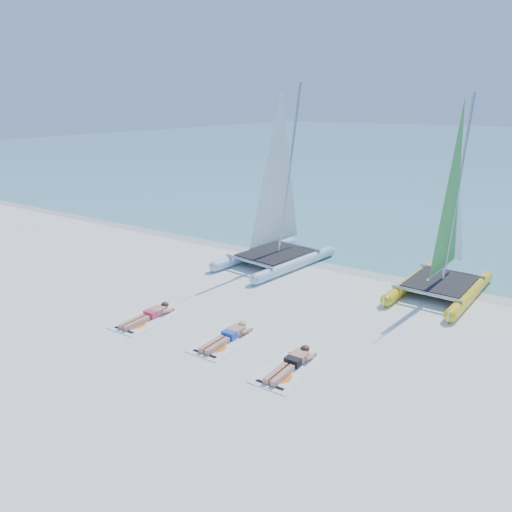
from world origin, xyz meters
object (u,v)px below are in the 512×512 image
Objects in this scene: catamaran_blue at (277,211)px; sunbather_b at (228,335)px; towel_a at (145,320)px; towel_c at (288,370)px; catamaran_yellow at (451,229)px; sunbather_a at (150,314)px; towel_b at (224,342)px; sunbather_c at (292,362)px.

catamaran_blue reaches higher than sunbather_b.
catamaran_blue is 3.62× the size of towel_a.
towel_c is at bearing -13.20° from sunbather_b.
catamaran_blue is 5.98m from catamaran_yellow.
catamaran_blue is at bearing -169.80° from catamaran_yellow.
sunbather_a is at bearing 176.40° from towel_c.
towel_b is at bearing -90.00° from sunbather_b.
catamaran_yellow is 8.13m from towel_b.
towel_b is at bearing -114.46° from catamaran_yellow.
catamaran_yellow is at bearing 48.92° from towel_a.
sunbather_a reaches higher than towel_c.
towel_c is (2.04, -0.29, 0.00)m from towel_b.
towel_b is 1.07× the size of sunbather_c.
catamaran_blue reaches higher than towel_b.
towel_b is (2.29, -6.25, -1.99)m from catamaran_blue.
towel_c is (4.33, -6.54, -1.99)m from catamaran_blue.
catamaran_yellow is 9.57m from sunbather_a.
catamaran_yellow reaches higher than towel_c.
sunbather_c is at bearing -99.71° from catamaran_yellow.
catamaran_blue is 6.75m from sunbather_b.
sunbather_c is at bearing -2.65° from towel_b.
towel_c is at bearing -48.19° from catamaran_blue.
sunbather_a is 2.63m from sunbather_b.
sunbather_b is at bearing 166.80° from towel_c.
catamaran_yellow is 3.65× the size of sunbather_a.
towel_a is 2.63m from towel_b.
sunbather_a and sunbather_b have the same top height.
sunbather_a and sunbather_c have the same top height.
sunbather_a reaches higher than towel_b.
catamaran_yellow reaches higher than towel_a.
towel_b is (2.62, 0.19, 0.00)m from towel_a.
sunbather_b is 2.06m from sunbather_c.
towel_a is 1.00× the size of towel_b.
sunbather_c reaches higher than towel_a.
towel_b is (2.62, -0.01, -0.11)m from sunbather_a.
towel_c is (4.66, -0.10, 0.00)m from towel_a.
sunbather_c is (4.66, -0.10, 0.00)m from sunbather_a.
towel_a is 1.07× the size of sunbather_a.
sunbather_b is 1.00× the size of sunbather_c.
sunbather_a is at bearing 90.00° from towel_a.
catamaran_blue reaches higher than catamaran_yellow.
sunbather_c is (4.33, -6.35, -1.88)m from catamaran_blue.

